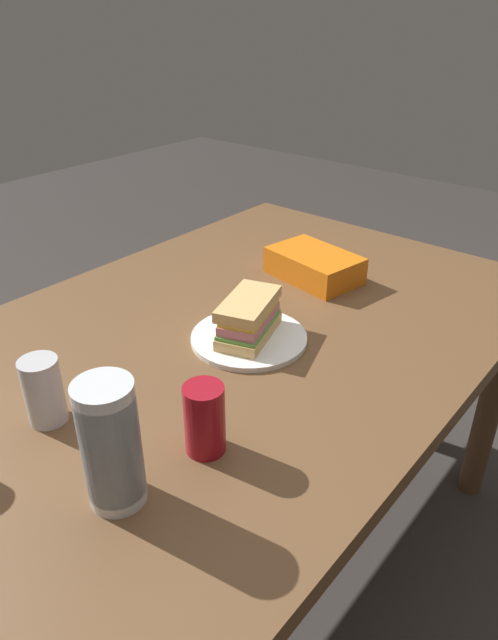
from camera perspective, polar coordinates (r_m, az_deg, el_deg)
name	(u,v)px	position (r m, az deg, el deg)	size (l,w,h in m)	color
ground_plane	(238,550)	(1.76, -1.15, -22.08)	(8.00, 8.00, 0.00)	#383330
dining_table	(235,361)	(1.31, -1.43, -4.11)	(1.49, 1.00, 0.74)	brown
paper_plate	(249,338)	(1.21, 0.00, -1.81)	(0.25, 0.25, 0.01)	white
sandwich	(249,318)	(1.19, -0.02, 0.22)	(0.20, 0.15, 0.08)	#DBB26B
soda_can_red	(205,419)	(0.91, -4.48, -9.89)	(0.07, 0.07, 0.12)	maroon
chip_bag	(314,265)	(1.49, 6.57, 5.47)	(0.23, 0.15, 0.07)	orange
plastic_cup_stack	(111,444)	(0.82, -13.71, -12.06)	(0.08, 0.08, 0.20)	silver
soda_can_silver	(43,391)	(1.03, -19.95, -6.71)	(0.07, 0.07, 0.12)	silver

